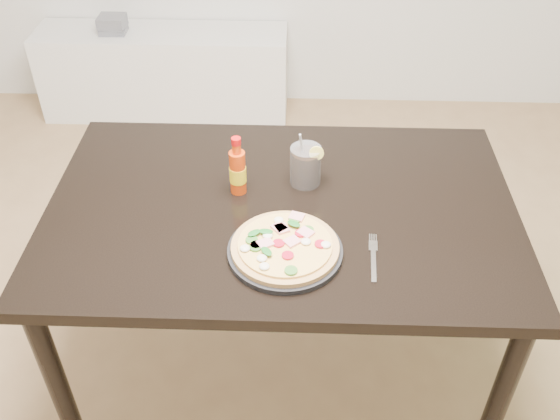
{
  "coord_description": "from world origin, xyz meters",
  "views": [
    {
      "loc": [
        -0.02,
        -1.18,
        1.92
      ],
      "look_at": [
        -0.07,
        0.15,
        0.83
      ],
      "focal_mm": 40.0,
      "sensor_mm": 36.0,
      "label": 1
    }
  ],
  "objects_px": {
    "pizza": "(285,246)",
    "plate": "(285,251)",
    "dining_table": "(281,226)",
    "fork": "(373,256)",
    "hot_sauce_bottle": "(238,171)",
    "media_console": "(165,73)",
    "cola_cup": "(306,166)"
  },
  "relations": [
    {
      "from": "dining_table",
      "to": "fork",
      "type": "relative_size",
      "value": 7.42
    },
    {
      "from": "fork",
      "to": "media_console",
      "type": "distance_m",
      "value": 2.3
    },
    {
      "from": "fork",
      "to": "dining_table",
      "type": "bearing_deg",
      "value": 143.93
    },
    {
      "from": "pizza",
      "to": "hot_sauce_bottle",
      "type": "height_order",
      "value": "hot_sauce_bottle"
    },
    {
      "from": "pizza",
      "to": "plate",
      "type": "bearing_deg",
      "value": -50.69
    },
    {
      "from": "dining_table",
      "to": "pizza",
      "type": "xyz_separation_m",
      "value": [
        0.02,
        -0.21,
        0.11
      ]
    },
    {
      "from": "pizza",
      "to": "media_console",
      "type": "height_order",
      "value": "pizza"
    },
    {
      "from": "dining_table",
      "to": "hot_sauce_bottle",
      "type": "xyz_separation_m",
      "value": [
        -0.13,
        0.06,
        0.16
      ]
    },
    {
      "from": "plate",
      "to": "hot_sauce_bottle",
      "type": "bearing_deg",
      "value": 118.87
    },
    {
      "from": "fork",
      "to": "cola_cup",
      "type": "bearing_deg",
      "value": 122.94
    },
    {
      "from": "plate",
      "to": "media_console",
      "type": "xyz_separation_m",
      "value": [
        -0.75,
        2.01,
        -0.51
      ]
    },
    {
      "from": "plate",
      "to": "fork",
      "type": "bearing_deg",
      "value": -1.14
    },
    {
      "from": "hot_sauce_bottle",
      "to": "cola_cup",
      "type": "relative_size",
      "value": 1.04
    },
    {
      "from": "cola_cup",
      "to": "plate",
      "type": "bearing_deg",
      "value": -99.28
    },
    {
      "from": "cola_cup",
      "to": "fork",
      "type": "bearing_deg",
      "value": -60.71
    },
    {
      "from": "plate",
      "to": "cola_cup",
      "type": "bearing_deg",
      "value": 80.72
    },
    {
      "from": "plate",
      "to": "hot_sauce_bottle",
      "type": "distance_m",
      "value": 0.32
    },
    {
      "from": "dining_table",
      "to": "hot_sauce_bottle",
      "type": "relative_size",
      "value": 7.27
    },
    {
      "from": "plate",
      "to": "media_console",
      "type": "relative_size",
      "value": 0.22
    },
    {
      "from": "dining_table",
      "to": "media_console",
      "type": "distance_m",
      "value": 1.99
    },
    {
      "from": "dining_table",
      "to": "fork",
      "type": "height_order",
      "value": "fork"
    },
    {
      "from": "pizza",
      "to": "media_console",
      "type": "bearing_deg",
      "value": 110.4
    },
    {
      "from": "plate",
      "to": "hot_sauce_bottle",
      "type": "xyz_separation_m",
      "value": [
        -0.15,
        0.27,
        0.07
      ]
    },
    {
      "from": "plate",
      "to": "hot_sauce_bottle",
      "type": "height_order",
      "value": "hot_sauce_bottle"
    },
    {
      "from": "pizza",
      "to": "dining_table",
      "type": "bearing_deg",
      "value": 94.37
    },
    {
      "from": "dining_table",
      "to": "pizza",
      "type": "bearing_deg",
      "value": -85.63
    },
    {
      "from": "plate",
      "to": "media_console",
      "type": "bearing_deg",
      "value": 110.41
    },
    {
      "from": "dining_table",
      "to": "plate",
      "type": "distance_m",
      "value": 0.23
    },
    {
      "from": "cola_cup",
      "to": "hot_sauce_bottle",
      "type": "bearing_deg",
      "value": -164.99
    },
    {
      "from": "pizza",
      "to": "cola_cup",
      "type": "relative_size",
      "value": 1.58
    },
    {
      "from": "plate",
      "to": "cola_cup",
      "type": "distance_m",
      "value": 0.34
    },
    {
      "from": "fork",
      "to": "media_console",
      "type": "xyz_separation_m",
      "value": [
        -0.99,
        2.02,
        -0.5
      ]
    }
  ]
}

